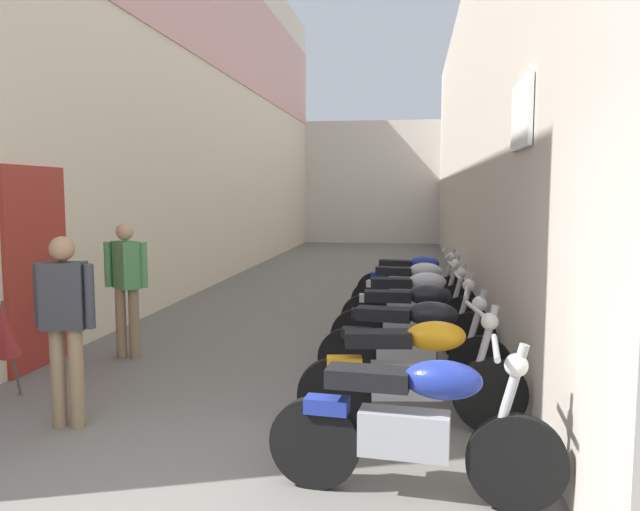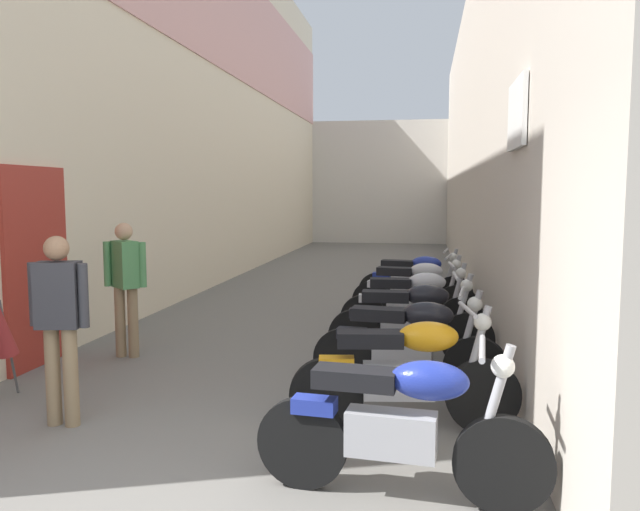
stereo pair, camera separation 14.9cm
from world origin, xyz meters
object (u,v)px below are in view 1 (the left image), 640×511
(motorcycle_sixth, at_px, (413,289))
(pedestrian_mid_alley, at_px, (126,280))
(motorcycle_fifth, at_px, (414,303))
(pedestrian_by_doorway, at_px, (65,317))
(motorcycle_seventh, at_px, (413,280))
(motorcycle_second, at_px, (414,370))
(motorcycle_fourth, at_px, (414,320))
(motorcycle_third, at_px, (414,342))
(motorcycle_nearest, at_px, (414,422))
(umbrella_leaning, at_px, (5,329))

(motorcycle_sixth, xyz_separation_m, pedestrian_mid_alley, (-3.28, -2.42, 0.42))
(motorcycle_fifth, xyz_separation_m, pedestrian_by_doorway, (-2.79, -3.37, 0.42))
(motorcycle_seventh, height_order, pedestrian_by_doorway, pedestrian_by_doorway)
(motorcycle_sixth, bearing_deg, pedestrian_mid_alley, -143.61)
(motorcycle_second, distance_m, motorcycle_fourth, 2.01)
(motorcycle_fourth, bearing_deg, motorcycle_sixth, 90.00)
(pedestrian_mid_alley, bearing_deg, motorcycle_third, -14.10)
(motorcycle_nearest, xyz_separation_m, motorcycle_fifth, (0.00, 4.17, 0.00))
(motorcycle_third, bearing_deg, motorcycle_seventh, 90.00)
(pedestrian_by_doorway, relative_size, umbrella_leaning, 1.63)
(motorcycle_nearest, xyz_separation_m, motorcycle_second, (-0.00, 1.12, 0.00))
(motorcycle_seventh, bearing_deg, motorcycle_third, -90.00)
(motorcycle_second, relative_size, motorcycle_third, 1.00)
(pedestrian_by_doorway, bearing_deg, motorcycle_fourth, 39.84)
(motorcycle_fourth, xyz_separation_m, pedestrian_by_doorway, (-2.79, -2.33, 0.42))
(pedestrian_by_doorway, bearing_deg, motorcycle_sixth, 58.16)
(motorcycle_nearest, height_order, motorcycle_sixth, same)
(motorcycle_second, bearing_deg, pedestrian_mid_alley, 151.76)
(motorcycle_third, xyz_separation_m, umbrella_leaning, (-3.69, -0.77, 0.18))
(motorcycle_third, bearing_deg, motorcycle_sixth, 90.00)
(motorcycle_nearest, bearing_deg, motorcycle_seventh, 90.00)
(motorcycle_fifth, bearing_deg, motorcycle_nearest, -90.00)
(motorcycle_fourth, bearing_deg, pedestrian_mid_alley, -175.67)
(motorcycle_fifth, height_order, motorcycle_seventh, same)
(pedestrian_by_doorway, height_order, umbrella_leaning, pedestrian_by_doorway)
(motorcycle_third, bearing_deg, motorcycle_nearest, -90.00)
(motorcycle_second, height_order, motorcycle_fifth, same)
(pedestrian_mid_alley, xyz_separation_m, umbrella_leaning, (-0.41, -1.59, -0.24))
(umbrella_leaning, bearing_deg, motorcycle_sixth, 47.40)
(motorcycle_nearest, bearing_deg, motorcycle_fifth, 90.00)
(motorcycle_fourth, distance_m, motorcycle_seventh, 3.14)
(motorcycle_sixth, bearing_deg, motorcycle_fourth, -90.00)
(motorcycle_seventh, relative_size, pedestrian_by_doorway, 1.17)
(umbrella_leaning, bearing_deg, motorcycle_fourth, 26.55)
(motorcycle_second, xyz_separation_m, motorcycle_fifth, (0.00, 3.05, 0.00))
(motorcycle_fifth, height_order, pedestrian_mid_alley, pedestrian_mid_alley)
(umbrella_leaning, bearing_deg, motorcycle_fifth, 37.97)
(motorcycle_fourth, relative_size, pedestrian_mid_alley, 1.18)
(motorcycle_second, distance_m, umbrella_leaning, 3.70)
(motorcycle_nearest, distance_m, motorcycle_third, 2.06)
(motorcycle_seventh, bearing_deg, pedestrian_mid_alley, -134.08)
(motorcycle_nearest, relative_size, motorcycle_seventh, 1.00)
(motorcycle_nearest, bearing_deg, motorcycle_sixth, 90.00)
(motorcycle_fifth, distance_m, motorcycle_sixth, 1.13)
(motorcycle_fifth, xyz_separation_m, motorcycle_seventh, (-0.00, 2.10, 0.00))
(pedestrian_mid_alley, bearing_deg, motorcycle_fifth, 21.38)
(motorcycle_seventh, height_order, pedestrian_mid_alley, pedestrian_mid_alley)
(motorcycle_fourth, relative_size, motorcycle_sixth, 1.01)
(umbrella_leaning, bearing_deg, pedestrian_mid_alley, 75.63)
(motorcycle_sixth, height_order, motorcycle_seventh, same)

